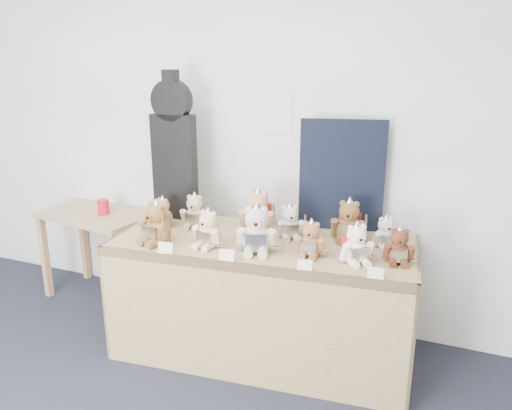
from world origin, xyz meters
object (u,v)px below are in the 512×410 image
at_px(teddy_front_far_left, 156,225).
at_px(teddy_back_right, 349,223).
at_px(teddy_back_end, 386,233).
at_px(teddy_front_left, 208,230).
at_px(teddy_back_left, 195,213).
at_px(display_table, 260,270).
at_px(side_table, 96,228).
at_px(teddy_back_far_left, 163,213).
at_px(red_cup, 103,207).
at_px(teddy_front_right, 311,240).
at_px(guitar_case, 174,148).
at_px(teddy_back_centre_left, 258,214).
at_px(teddy_front_centre, 257,231).
at_px(teddy_front_far_right, 356,245).
at_px(teddy_front_end, 399,247).
at_px(teddy_back_centre_right, 290,223).

distance_m(teddy_front_far_left, teddy_back_right, 1.20).
relative_size(teddy_front_far_left, teddy_back_end, 1.36).
distance_m(teddy_front_left, teddy_back_left, 0.39).
xyz_separation_m(display_table, teddy_back_right, (0.49, 0.28, 0.29)).
distance_m(side_table, teddy_back_left, 1.05).
height_order(teddy_front_far_left, teddy_back_far_left, teddy_front_far_left).
bearing_deg(teddy_front_left, teddy_back_right, 36.63).
bearing_deg(teddy_back_right, display_table, -155.45).
relative_size(red_cup, teddy_back_right, 0.40).
relative_size(teddy_front_left, teddy_front_right, 1.10).
xyz_separation_m(guitar_case, teddy_back_centre_left, (0.67, -0.08, -0.38)).
bearing_deg(teddy_front_left, red_cup, 166.08).
bearing_deg(teddy_front_far_left, teddy_back_left, 94.97).
relative_size(teddy_front_centre, teddy_back_centre_left, 0.99).
height_order(side_table, teddy_front_far_right, teddy_front_far_right).
distance_m(teddy_front_right, teddy_front_far_right, 0.27).
relative_size(teddy_front_centre, teddy_back_right, 1.09).
distance_m(teddy_front_end, teddy_back_right, 0.42).
relative_size(side_table, teddy_front_far_right, 3.60).
bearing_deg(teddy_front_far_left, teddy_front_right, 25.94).
distance_m(teddy_front_far_right, teddy_back_centre_right, 0.53).
distance_m(teddy_back_centre_left, teddy_back_right, 0.59).
bearing_deg(teddy_front_left, teddy_back_end, 29.14).
distance_m(teddy_front_left, teddy_back_centre_right, 0.53).
bearing_deg(guitar_case, teddy_front_centre, -29.27).
distance_m(teddy_front_far_left, teddy_front_end, 1.46).
distance_m(teddy_front_far_right, teddy_back_end, 0.33).
xyz_separation_m(teddy_front_left, teddy_back_centre_left, (0.18, 0.35, 0.02)).
relative_size(guitar_case, teddy_back_right, 3.47).
height_order(teddy_front_end, teddy_back_centre_left, teddy_back_centre_left).
distance_m(teddy_front_end, teddy_back_far_left, 1.58).
height_order(teddy_front_end, teddy_back_centre_right, teddy_back_centre_right).
height_order(teddy_back_right, teddy_back_end, teddy_back_right).
relative_size(teddy_front_left, teddy_front_end, 1.13).
bearing_deg(teddy_front_centre, guitar_case, 134.78).
bearing_deg(teddy_back_far_left, teddy_front_end, 11.89).
bearing_deg(side_table, teddy_back_centre_right, 3.88).
xyz_separation_m(display_table, teddy_front_far_left, (-0.61, -0.22, 0.29)).
distance_m(teddy_front_far_left, teddy_front_left, 0.33).
distance_m(teddy_front_centre, teddy_back_end, 0.79).
distance_m(display_table, teddy_front_far_left, 0.71).
xyz_separation_m(side_table, teddy_back_left, (1.00, -0.16, 0.29)).
bearing_deg(teddy_back_centre_right, teddy_back_left, 156.06).
xyz_separation_m(teddy_front_far_right, teddy_back_far_left, (-1.36, 0.14, -0.01)).
bearing_deg(side_table, teddy_front_far_right, -1.63).
relative_size(side_table, teddy_front_right, 3.88).
bearing_deg(teddy_back_centre_left, teddy_back_left, -179.84).
distance_m(teddy_front_centre, teddy_front_right, 0.32).
height_order(display_table, teddy_back_far_left, teddy_back_far_left).
xyz_separation_m(teddy_front_far_right, teddy_back_left, (-1.14, 0.20, 0.00)).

